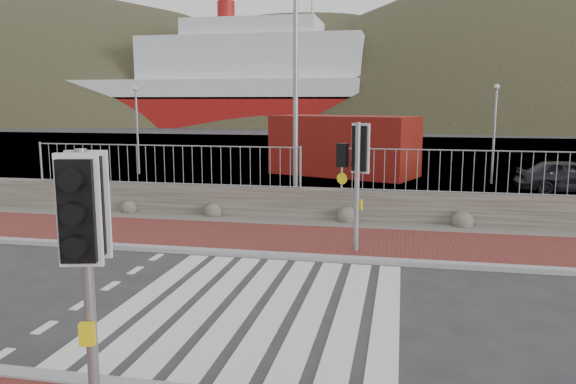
% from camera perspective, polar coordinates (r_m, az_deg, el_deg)
% --- Properties ---
extents(ground, '(220.00, 220.00, 0.00)m').
position_cam_1_polar(ground, '(9.62, -2.92, -11.61)').
color(ground, '#28282B').
rests_on(ground, ground).
extents(sidewalk_far, '(40.00, 3.00, 0.08)m').
position_cam_1_polar(sidewalk_far, '(13.82, 1.74, -4.96)').
color(sidewalk_far, maroon).
rests_on(sidewalk_far, ground).
extents(kerb_far, '(40.00, 0.25, 0.12)m').
position_cam_1_polar(kerb_far, '(12.39, 0.55, -6.57)').
color(kerb_far, gray).
rests_on(kerb_far, ground).
extents(zebra_crossing, '(4.62, 5.60, 0.01)m').
position_cam_1_polar(zebra_crossing, '(9.62, -2.92, -11.57)').
color(zebra_crossing, silver).
rests_on(zebra_crossing, ground).
extents(gravel_strip, '(40.00, 1.50, 0.06)m').
position_cam_1_polar(gravel_strip, '(15.75, 2.97, -3.25)').
color(gravel_strip, '#59544C').
rests_on(gravel_strip, ground).
extents(stone_wall, '(40.00, 0.60, 0.90)m').
position_cam_1_polar(stone_wall, '(16.44, 3.40, -1.23)').
color(stone_wall, '#4B473E').
rests_on(stone_wall, ground).
extents(railing, '(18.07, 0.07, 1.22)m').
position_cam_1_polar(railing, '(16.10, 3.37, 3.48)').
color(railing, gray).
rests_on(railing, stone_wall).
extents(quay, '(120.00, 40.00, 0.50)m').
position_cam_1_polar(quay, '(36.84, 7.94, 3.77)').
color(quay, '#4C4C4F').
rests_on(quay, ground).
extents(water, '(220.00, 50.00, 0.05)m').
position_cam_1_polar(water, '(71.73, 9.73, 6.31)').
color(water, '#3F4C54').
rests_on(water, ground).
extents(ferry, '(50.00, 16.00, 20.00)m').
position_cam_1_polar(ferry, '(81.22, -7.99, 10.46)').
color(ferry, maroon).
rests_on(ferry, ground).
extents(hills_backdrop, '(254.00, 90.00, 100.00)m').
position_cam_1_polar(hills_backdrop, '(100.27, 13.73, -6.40)').
color(hills_backdrop, '#2B301D').
rests_on(hills_backdrop, ground).
extents(traffic_signal_near, '(0.47, 0.34, 2.96)m').
position_cam_1_polar(traffic_signal_near, '(5.95, -19.89, -3.83)').
color(traffic_signal_near, gray).
rests_on(traffic_signal_near, ground).
extents(traffic_signal_far, '(0.73, 0.45, 2.97)m').
position_cam_1_polar(traffic_signal_far, '(12.51, 6.90, 3.30)').
color(traffic_signal_far, gray).
rests_on(traffic_signal_far, ground).
extents(streetlight, '(1.73, 0.90, 8.64)m').
position_cam_1_polar(streetlight, '(17.09, 1.21, 14.04)').
color(streetlight, gray).
rests_on(streetlight, ground).
extents(shipping_container, '(7.18, 4.93, 2.76)m').
position_cam_1_polar(shipping_container, '(26.38, 5.67, 4.71)').
color(shipping_container, maroon).
rests_on(shipping_container, ground).
extents(car_a, '(3.82, 1.72, 1.28)m').
position_cam_1_polar(car_a, '(23.60, 26.64, 1.44)').
color(car_a, black).
rests_on(car_a, ground).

